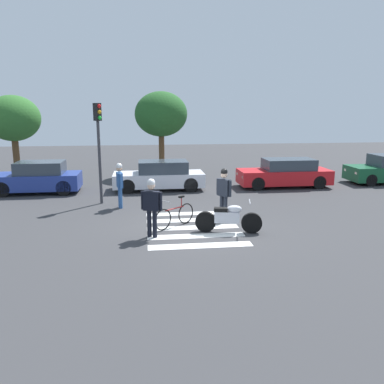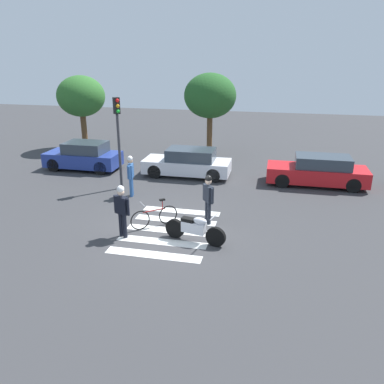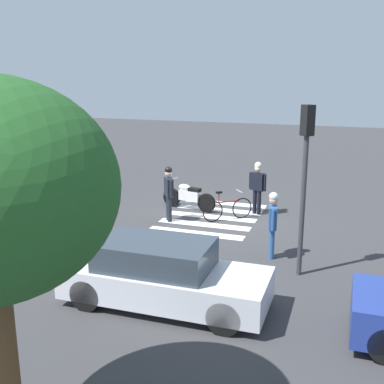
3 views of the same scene
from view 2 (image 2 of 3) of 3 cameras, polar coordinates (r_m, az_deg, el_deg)
ground_plane at (r=13.73m, az=-3.41°, el=-5.68°), size 60.00×60.00×0.00m
police_motorcycle at (r=12.73m, az=0.41°, el=-5.48°), size 2.13×0.76×1.05m
leaning_bicycle at (r=13.89m, az=-5.56°, el=-3.65°), size 1.40×1.18×1.02m
officer_on_foot at (r=13.86m, az=2.41°, el=-0.55°), size 0.46×0.58×1.85m
officer_by_motorcycle at (r=13.02m, az=-10.36°, el=-2.27°), size 0.64×0.38×1.85m
pedestrian_bystander at (r=16.80m, az=-9.07°, el=2.80°), size 0.29×0.67×1.81m
crosswalk_stripes at (r=13.73m, az=-3.41°, el=-5.66°), size 3.07×4.05×0.01m
car_blue_hatchback at (r=21.48m, az=-15.71°, el=5.10°), size 3.94×1.72×1.48m
car_white_van at (r=19.52m, az=-0.61°, el=4.31°), size 4.37×1.68×1.42m
car_red_convertible at (r=19.07m, az=18.13°, el=2.94°), size 4.59×1.68×1.43m
traffic_light_pole at (r=17.48m, az=-10.88°, el=9.19°), size 0.34×0.34×4.13m
street_tree_near at (r=25.93m, az=-16.10°, el=13.41°), size 2.99×2.99×4.63m
street_tree_mid at (r=23.18m, az=2.69°, el=13.99°), size 3.05×3.05×4.86m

